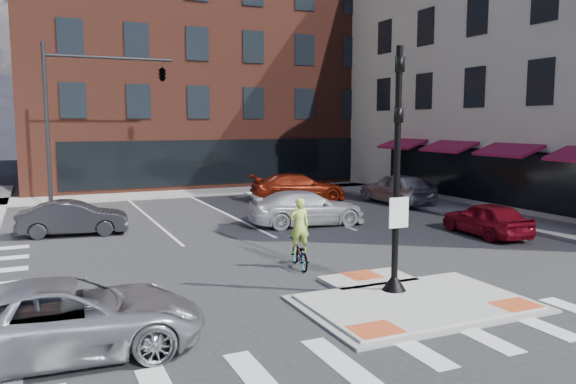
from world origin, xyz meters
name	(u,v)px	position (x,y,z in m)	size (l,w,h in m)	color
ground	(403,299)	(0.00, 0.00, 0.00)	(120.00, 120.00, 0.00)	#28282B
refuge_island	(410,300)	(0.00, -0.26, 0.05)	(5.40, 4.65, 0.13)	gray
sidewalk_e	(465,210)	(10.80, 10.00, 0.07)	(3.00, 24.00, 0.15)	gray
sidewalk_n	(233,190)	(3.00, 22.00, 0.07)	(26.00, 3.00, 0.15)	gray
building_n	(190,76)	(3.00, 31.99, 7.80)	(24.40, 18.40, 15.50)	#57261B
building_far_left	(77,115)	(-4.00, 52.00, 5.00)	(10.00, 12.00, 10.00)	slate
building_far_right	(194,107)	(9.00, 54.00, 6.00)	(12.00, 12.00, 12.00)	brown
signal_pole	(396,202)	(0.00, 0.40, 2.36)	(0.60, 0.60, 5.98)	black
mast_arm_signal	(133,83)	(-3.47, 18.00, 6.21)	(6.10, 2.24, 8.00)	black
silver_suv	(66,319)	(-7.67, -0.21, 0.71)	(2.35, 5.09, 1.42)	#A8AAAF
red_sedan	(486,219)	(7.44, 5.09, 0.66)	(1.55, 3.85, 1.31)	maroon
white_pickup	(307,208)	(2.20, 9.91, 0.72)	(2.02, 4.96, 1.44)	silver
bg_car_dark	(74,218)	(-6.84, 11.65, 0.66)	(1.39, 3.99, 1.32)	#26252A
bg_car_silver	(397,188)	(9.29, 13.53, 0.82)	(1.94, 4.83, 1.65)	silver
bg_car_red	(298,188)	(4.90, 16.47, 0.76)	(2.12, 5.22, 1.52)	maroon
cyclist	(299,244)	(-1.04, 3.76, 0.70)	(0.85, 1.71, 2.09)	#3F3F44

